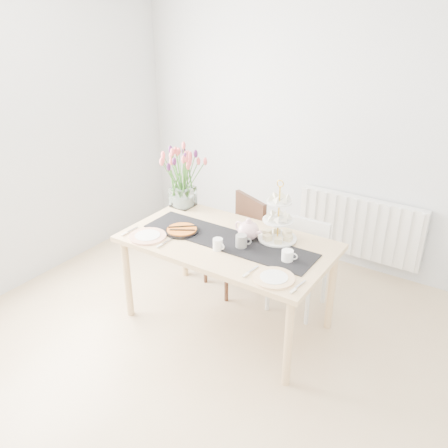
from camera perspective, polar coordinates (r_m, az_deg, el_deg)
The scene contains 15 objects.
room_shell at distance 2.78m, azimuth -6.75°, elevation 1.36°, with size 4.50×4.50×4.50m.
radiator at distance 4.71m, azimuth 15.95°, elevation -0.34°, with size 1.20×0.08×0.60m, color white.
dining_table at distance 3.67m, azimuth 0.43°, elevation -3.04°, with size 1.60×0.90×0.75m.
chair_brown at distance 4.26m, azimuth 1.91°, elevation -1.48°, with size 0.55×0.55×0.85m.
chair_white at distance 4.06m, azimuth 9.34°, elevation -4.13°, with size 0.40×0.40×0.76m.
table_runner at distance 3.63m, azimuth 0.43°, elevation -1.93°, with size 1.40×0.35×0.01m, color black.
tulip_vase at distance 4.12m, azimuth -5.09°, elevation 6.76°, with size 0.65×0.65×0.56m.
cake_stand at distance 3.61m, azimuth 6.51°, elevation -0.14°, with size 0.30×0.30×0.44m.
teapot at distance 3.60m, azimuth 2.95°, elevation -0.79°, with size 0.26×0.21×0.17m, color white, non-canonical shape.
cream_jug at distance 3.36m, azimuth 7.63°, elevation -3.81°, with size 0.08×0.08×0.08m, color white.
tart_tin at distance 3.76m, azimuth -5.09°, elevation -0.79°, with size 0.26×0.26×0.03m.
mug_grey at distance 3.51m, azimuth 2.09°, elevation -2.11°, with size 0.09×0.09×0.10m, color gray.
mug_white at distance 3.48m, azimuth -0.75°, elevation -2.45°, with size 0.07×0.07×0.09m, color silver.
plate_left at distance 3.72m, azimuth -9.18°, elevation -1.46°, with size 0.29×0.29×0.02m, color white.
plate_right at distance 3.17m, azimuth 6.02°, elevation -6.48°, with size 0.28×0.28×0.01m, color white.
Camera 1 is at (1.65, -1.92, 2.43)m, focal length 38.00 mm.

